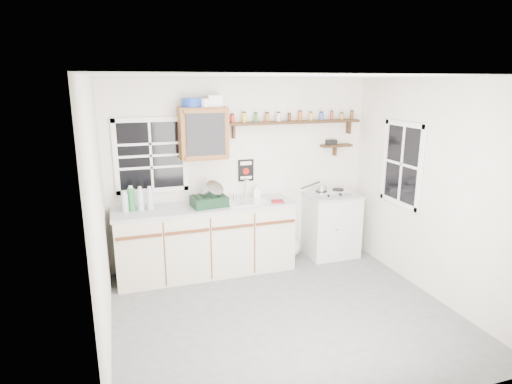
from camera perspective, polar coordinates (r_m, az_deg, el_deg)
room at (r=4.37m, az=4.09°, el=-1.50°), size 3.64×3.24×2.54m
main_cabinet at (r=5.65m, az=-6.66°, el=-6.26°), size 2.31×0.63×0.92m
right_cabinet at (r=6.27m, az=9.98°, el=-4.31°), size 0.73×0.57×0.91m
sink at (r=5.63m, az=-1.46°, el=-1.20°), size 0.52×0.44×0.29m
upper_cabinet at (r=5.47m, az=-7.03°, el=7.80°), size 0.60×0.32×0.65m
upper_cabinet_clutter at (r=5.43m, az=-7.36°, el=11.81°), size 0.50×0.24×0.14m
spice_shelf at (r=5.90m, az=5.07°, el=9.38°), size 1.91×0.18×0.35m
secondary_shelf at (r=6.23m, az=10.44°, el=6.17°), size 0.45×0.16×0.24m
warning_sign at (r=5.83m, az=-1.36°, el=2.90°), size 0.22×0.02×0.30m
window_back at (r=5.56m, az=-13.84°, el=4.73°), size 0.93×0.03×0.98m
window_right at (r=5.67m, az=18.91°, el=3.53°), size 0.03×0.78×1.08m
water_bottles at (r=5.41m, az=-15.53°, el=-0.99°), size 0.38×0.12×0.31m
dish_rack at (r=5.45m, az=-6.12°, el=-0.79°), size 0.46×0.37×0.32m
soap_bottle at (r=5.79m, az=0.11°, el=0.15°), size 0.11×0.11×0.20m
rag at (r=5.61m, az=2.91°, el=-1.25°), size 0.18×0.16×0.02m
hotplate at (r=6.09m, az=9.79°, el=-0.06°), size 0.54×0.31×0.08m
saucepan at (r=6.01m, az=8.62°, el=0.54°), size 0.32×0.23×0.15m
trash_bag at (r=6.18m, az=4.59°, el=-7.18°), size 0.36×0.32×0.41m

